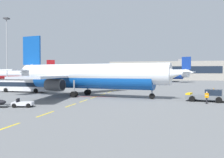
{
  "coord_description": "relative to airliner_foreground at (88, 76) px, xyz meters",
  "views": [
    {
      "loc": [
        30.74,
        -22.9,
        4.5
      ],
      "look_at": [
        19.94,
        27.39,
        3.21
      ],
      "focal_mm": 39.84,
      "sensor_mm": 36.0,
      "label": 1
    }
  ],
  "objects": [
    {
      "name": "airliner_far_center",
      "position": [
        -51.3,
        62.5,
        -0.45
      ],
      "size": [
        29.46,
        27.9,
        10.82
      ],
      "color": "silver",
      "rests_on": "ground"
    },
    {
      "name": "terminal_satellite",
      "position": [
        14.82,
        119.46,
        1.84
      ],
      "size": [
        69.94,
        21.84,
        13.14
      ],
      "color": "#9E998E",
      "rests_on": "ground"
    },
    {
      "name": "pushback_tug",
      "position": [
        21.02,
        -4.11,
        -3.05
      ],
      "size": [
        6.53,
        4.33,
        2.08
      ],
      "color": "slate",
      "rests_on": "ground"
    },
    {
      "name": "ground",
      "position": [
        23.72,
        17.67,
        -3.95
      ],
      "size": [
        400.0,
        400.0,
        0.0
      ],
      "primitive_type": "plane",
      "color": "slate"
    },
    {
      "name": "airliner_foreground",
      "position": [
        0.0,
        0.0,
        0.0
      ],
      "size": [
        34.68,
        33.99,
        12.2
      ],
      "color": "white",
      "rests_on": "ground"
    },
    {
      "name": "ground_crew_worker",
      "position": [
        20.34,
        -7.36,
        -2.92
      ],
      "size": [
        0.54,
        0.56,
        1.78
      ],
      "color": "#232328",
      "rests_on": "ground"
    },
    {
      "name": "apron_paint_markings",
      "position": [
        1.72,
        15.07,
        -3.95
      ],
      "size": [
        8.0,
        95.79,
        0.01
      ],
      "color": "yellow",
      "rests_on": "ground"
    },
    {
      "name": "airliner_mid_left",
      "position": [
        12.18,
        81.18,
        -0.07
      ],
      "size": [
        32.84,
        31.22,
        11.98
      ],
      "color": "white",
      "rests_on": "ground"
    },
    {
      "name": "apron_shuttle_bus",
      "position": [
        -17.89,
        6.78,
        -2.2
      ],
      "size": [
        12.08,
        3.22,
        3.0
      ],
      "color": "silver",
      "rests_on": "ground"
    },
    {
      "name": "apron_light_mast_near",
      "position": [
        -43.28,
        37.02,
        11.54
      ],
      "size": [
        1.8,
        1.8,
        24.91
      ],
      "color": "slate",
      "rests_on": "ground"
    }
  ]
}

